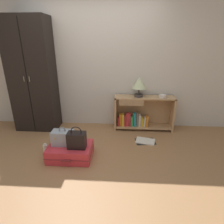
% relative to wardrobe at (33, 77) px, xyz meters
% --- Properties ---
extents(ground_plane, '(9.00, 9.00, 0.00)m').
position_rel_wardrobe_xyz_m(ground_plane, '(1.21, -1.20, -1.07)').
color(ground_plane, '#9E7047').
extents(back_wall, '(6.40, 0.10, 2.60)m').
position_rel_wardrobe_xyz_m(back_wall, '(1.21, 0.30, 0.23)').
color(back_wall, beige).
rests_on(back_wall, ground_plane).
extents(wardrobe, '(0.82, 0.47, 2.15)m').
position_rel_wardrobe_xyz_m(wardrobe, '(0.00, 0.00, 0.00)').
color(wardrobe, black).
rests_on(wardrobe, ground_plane).
extents(bookshelf, '(1.19, 0.32, 0.69)m').
position_rel_wardrobe_xyz_m(bookshelf, '(2.12, 0.08, -0.75)').
color(bookshelf, tan).
rests_on(bookshelf, ground_plane).
extents(table_lamp, '(0.28, 0.28, 0.38)m').
position_rel_wardrobe_xyz_m(table_lamp, '(2.05, 0.07, -0.13)').
color(table_lamp, '#3D3838').
rests_on(table_lamp, bookshelf).
extents(bowl, '(0.14, 0.14, 0.05)m').
position_rel_wardrobe_xyz_m(bowl, '(2.51, 0.03, -0.36)').
color(bowl, silver).
rests_on(bowl, bookshelf).
extents(suitcase_large, '(0.67, 0.49, 0.22)m').
position_rel_wardrobe_xyz_m(suitcase_large, '(0.95, -1.05, -0.97)').
color(suitcase_large, '#D1333D').
rests_on(suitcase_large, ground_plane).
extents(train_case, '(0.33, 0.20, 0.30)m').
position_rel_wardrobe_xyz_m(train_case, '(0.84, -1.02, -0.74)').
color(train_case, '#8E99A3').
rests_on(train_case, suitcase_large).
extents(handbag, '(0.27, 0.17, 0.35)m').
position_rel_wardrobe_xyz_m(handbag, '(1.07, -1.09, -0.73)').
color(handbag, black).
rests_on(handbag, suitcase_large).
extents(bottle, '(0.07, 0.07, 0.20)m').
position_rel_wardrobe_xyz_m(bottle, '(0.53, -0.99, -0.98)').
color(bottle, white).
rests_on(bottle, ground_plane).
extents(open_book_on_floor, '(0.38, 0.30, 0.02)m').
position_rel_wardrobe_xyz_m(open_book_on_floor, '(2.17, -0.48, -1.07)').
color(open_book_on_floor, white).
rests_on(open_book_on_floor, ground_plane).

